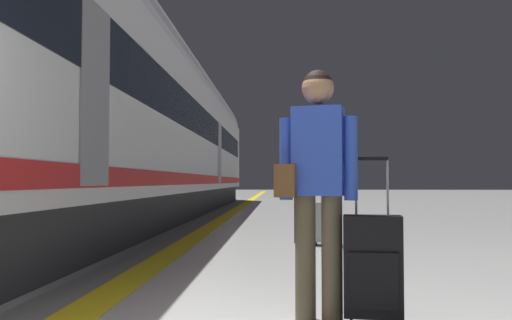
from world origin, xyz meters
The scene contains 7 objects.
safety_line_strip centered at (-0.94, 10.00, 0.00)m, with size 0.36×80.00×0.01m, color yellow.
tactile_edge_band centered at (-1.24, 10.00, 0.00)m, with size 0.54×80.00×0.01m, color slate.
high_speed_train centered at (-2.98, 8.93, 2.51)m, with size 2.94×35.71×4.97m.
traveller_foreground centered at (0.74, 1.39, 0.99)m, with size 0.57×0.31×1.72m.
rolling_suitcase_foreground centered at (1.11, 1.29, 0.39)m, with size 0.41×0.28×1.11m.
passenger_near centered at (0.86, 6.00, 0.93)m, with size 0.48×0.35×1.57m.
suitcase_near centered at (1.18, 5.72, 0.34)m, with size 0.42×0.31×0.62m.
Camera 1 is at (0.49, -2.35, 0.95)m, focal length 38.16 mm.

